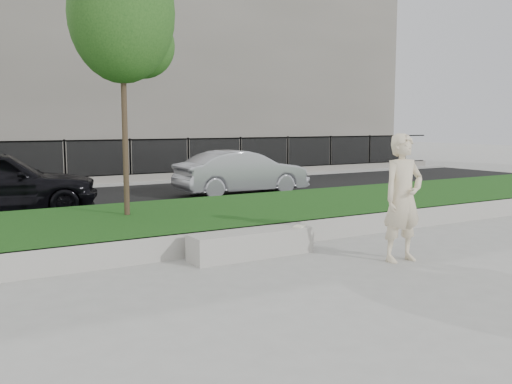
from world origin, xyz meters
TOP-DOWN VIEW (x-y plane):
  - ground at (0.00, 0.00)m, footprint 90.00×90.00m
  - grass_bank at (0.00, 3.00)m, footprint 34.00×4.00m
  - grass_kerb at (0.00, 1.04)m, footprint 34.00×0.08m
  - street at (0.00, 8.50)m, footprint 34.00×7.00m
  - far_pavement at (0.00, 13.00)m, footprint 34.00×3.00m
  - iron_fence at (0.00, 12.00)m, footprint 32.00×0.30m
  - building_facade at (0.00, 20.00)m, footprint 34.00×10.00m
  - stone_bench at (-0.26, 0.58)m, footprint 2.09×0.52m
  - man at (1.60, -0.85)m, footprint 0.75×0.52m
  - book at (0.57, 0.44)m, footprint 0.26×0.25m
  - young_tree at (-1.33, 3.38)m, footprint 2.05×1.96m
  - car_silver at (3.48, 7.48)m, footprint 3.98×1.47m

SIDE VIEW (x-z plane):
  - ground at x=0.00m, z-range 0.00..0.00m
  - street at x=0.00m, z-range 0.00..0.04m
  - far_pavement at x=0.00m, z-range 0.00..0.12m
  - grass_bank at x=0.00m, z-range 0.00..0.40m
  - grass_kerb at x=0.00m, z-range 0.00..0.40m
  - stone_bench at x=-0.26m, z-range 0.00..0.43m
  - book at x=0.57m, z-range 0.43..0.45m
  - iron_fence at x=0.00m, z-range -0.21..1.29m
  - car_silver at x=3.48m, z-range 0.04..1.34m
  - man at x=1.60m, z-range 0.00..1.98m
  - young_tree at x=-1.33m, z-range 1.54..6.56m
  - building_facade at x=0.00m, z-range 0.00..10.00m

